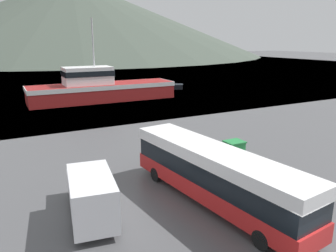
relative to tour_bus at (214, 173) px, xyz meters
The scene contains 7 objects.
water_surface 138.47m from the tour_bus, 89.99° to the left, with size 240.00×240.00×0.00m, color slate.
hill_backdrop 193.98m from the tour_bus, 79.53° to the left, with size 214.36×214.36×42.64m, color #424C42.
tour_bus is the anchor object (origin of this frame).
delivery_van 6.56m from the tour_bus, 165.29° to the left, with size 2.91×6.12×2.46m.
fishing_boat 33.93m from the tour_bus, 83.77° to the left, with size 21.32×5.58×11.72m.
storage_bin 8.56m from the tour_bus, 43.44° to the left, with size 1.47×1.27×1.06m.
small_boat 43.80m from the tour_bus, 66.92° to the left, with size 7.81×5.59×0.86m.
Camera 1 is at (-9.92, -6.35, 8.74)m, focal length 35.00 mm.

